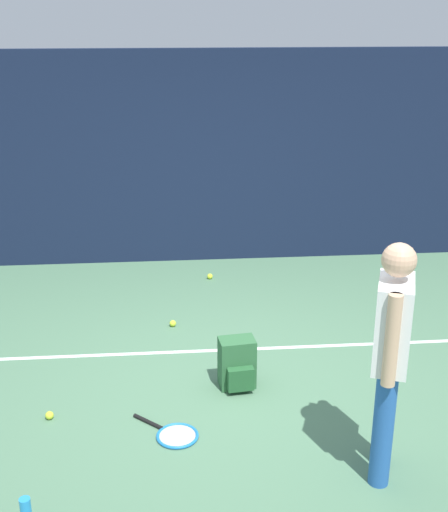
{
  "coord_description": "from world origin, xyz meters",
  "views": [
    {
      "loc": [
        -0.47,
        -5.14,
        3.08
      ],
      "look_at": [
        0.0,
        0.4,
        1.0
      ],
      "focal_mm": 47.4,
      "sensor_mm": 36.0,
      "label": 1
    }
  ],
  "objects_px": {
    "tennis_ball_by_fence": "(210,276)",
    "tennis_ball_near_player": "(173,323)",
    "backpack": "(237,364)",
    "tennis_racket": "(174,434)",
    "tennis_player": "(390,349)",
    "tennis_ball_mid_court": "(49,415)"
  },
  "relations": [
    {
      "from": "tennis_ball_near_player",
      "to": "tennis_ball_mid_court",
      "type": "relative_size",
      "value": 1.0
    },
    {
      "from": "backpack",
      "to": "tennis_ball_by_fence",
      "type": "bearing_deg",
      "value": 84.97
    },
    {
      "from": "tennis_player",
      "to": "tennis_ball_by_fence",
      "type": "height_order",
      "value": "tennis_player"
    },
    {
      "from": "tennis_ball_by_fence",
      "to": "tennis_ball_mid_court",
      "type": "xyz_separation_m",
      "value": [
        -1.45,
        -2.79,
        0.0
      ]
    },
    {
      "from": "backpack",
      "to": "tennis_ball_near_player",
      "type": "distance_m",
      "value": 1.32
    },
    {
      "from": "tennis_racket",
      "to": "tennis_ball_near_player",
      "type": "distance_m",
      "value": 1.86
    },
    {
      "from": "tennis_racket",
      "to": "tennis_ball_mid_court",
      "type": "relative_size",
      "value": 8.7
    },
    {
      "from": "backpack",
      "to": "tennis_ball_by_fence",
      "type": "relative_size",
      "value": 6.67
    },
    {
      "from": "tennis_player",
      "to": "tennis_ball_mid_court",
      "type": "bearing_deg",
      "value": -89.65
    },
    {
      "from": "tennis_ball_near_player",
      "to": "tennis_ball_by_fence",
      "type": "height_order",
      "value": "same"
    },
    {
      "from": "tennis_ball_by_fence",
      "to": "tennis_ball_near_player",
      "type": "bearing_deg",
      "value": -110.46
    },
    {
      "from": "tennis_ball_by_fence",
      "to": "backpack",
      "type": "bearing_deg",
      "value": -88.23
    },
    {
      "from": "backpack",
      "to": "tennis_ball_near_player",
      "type": "relative_size",
      "value": 6.67
    },
    {
      "from": "tennis_racket",
      "to": "tennis_ball_by_fence",
      "type": "distance_m",
      "value": 3.13
    },
    {
      "from": "backpack",
      "to": "tennis_player",
      "type": "bearing_deg",
      "value": -60.85
    },
    {
      "from": "backpack",
      "to": "tennis_ball_mid_court",
      "type": "xyz_separation_m",
      "value": [
        -1.53,
        -0.36,
        -0.18
      ]
    },
    {
      "from": "tennis_ball_mid_court",
      "to": "tennis_ball_near_player",
      "type": "bearing_deg",
      "value": 57.42
    },
    {
      "from": "tennis_racket",
      "to": "tennis_ball_mid_court",
      "type": "xyz_separation_m",
      "value": [
        -0.98,
        0.31,
        0.02
      ]
    },
    {
      "from": "tennis_player",
      "to": "tennis_ball_by_fence",
      "type": "relative_size",
      "value": 25.76
    },
    {
      "from": "backpack",
      "to": "tennis_ball_by_fence",
      "type": "xyz_separation_m",
      "value": [
        -0.07,
        2.43,
        -0.18
      ]
    },
    {
      "from": "tennis_ball_near_player",
      "to": "backpack",
      "type": "bearing_deg",
      "value": -65.89
    },
    {
      "from": "tennis_player",
      "to": "backpack",
      "type": "distance_m",
      "value": 1.67
    }
  ]
}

